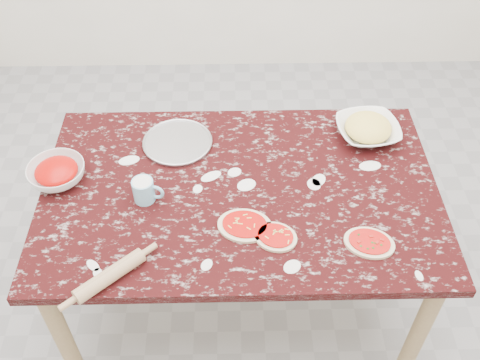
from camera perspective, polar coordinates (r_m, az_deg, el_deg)
name	(u,v)px	position (r m, az deg, el deg)	size (l,w,h in m)	color
ground	(240,291)	(2.81, 0.00, -11.45)	(4.00, 4.00, 0.00)	gray
worktable	(240,202)	(2.28, 0.00, -2.33)	(1.60, 1.00, 0.75)	black
pizza_tray	(178,143)	(2.42, -6.49, 3.86)	(0.30, 0.30, 0.01)	#B2B2B7
sauce_bowl	(57,173)	(2.34, -18.44, 0.65)	(0.23, 0.23, 0.07)	white
cheese_bowl	(367,131)	(2.49, 13.08, 5.00)	(0.27, 0.27, 0.07)	white
flour_mug	(144,190)	(2.17, -9.88, -1.05)	(0.13, 0.08, 0.10)	#81C1E0
pizza_left	(245,225)	(2.08, 0.48, -4.72)	(0.23, 0.19, 0.02)	beige
pizza_mid	(276,237)	(2.05, 3.71, -5.89)	(0.20, 0.19, 0.02)	beige
pizza_right	(369,243)	(2.08, 13.25, -6.34)	(0.22, 0.19, 0.02)	beige
rolling_pin	(110,276)	(1.97, -13.35, -9.62)	(0.05, 0.05, 0.27)	tan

